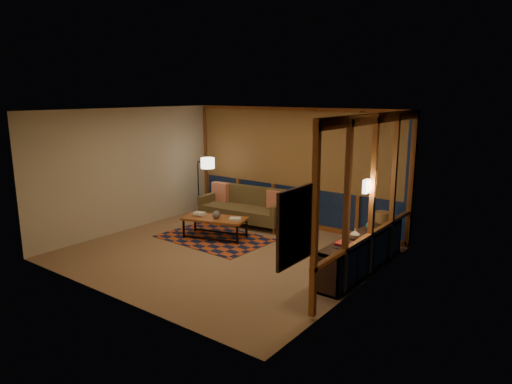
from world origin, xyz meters
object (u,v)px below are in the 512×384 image
Objects in this scene: floor_lamp at (198,186)px; bookshelf at (363,252)px; coffee_table at (215,228)px; sofa at (244,207)px.

floor_lamp is 0.57× the size of bookshelf.
coffee_table is 0.51× the size of bookshelf.
sofa is at bearing 6.99° from floor_lamp.
bookshelf reaches higher than coffee_table.
sofa reaches higher than coffee_table.
coffee_table is at bearing -177.01° from bookshelf.
sofa is 1.55× the size of coffee_table.
coffee_table is 0.89× the size of floor_lamp.
floor_lamp is (-1.35, -0.09, 0.33)m from sofa.
sofa is 3.55m from bookshelf.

